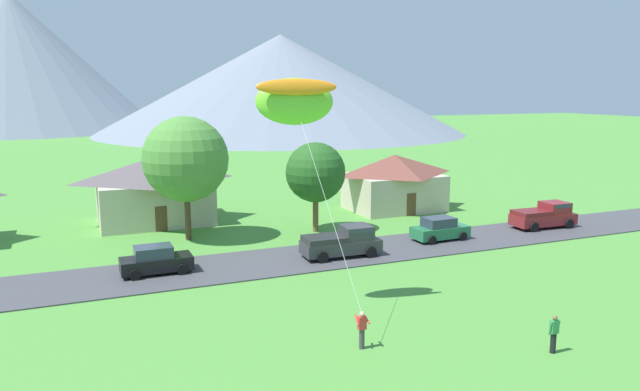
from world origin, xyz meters
TOP-DOWN VIEW (x-y plane):
  - road_strip at (0.00, 25.75)m, footprint 160.00×6.23m
  - mountain_far_west_ridge at (-22.69, 172.37)m, footprint 74.64×74.64m
  - mountain_west_ridge at (39.77, 133.74)m, footprint 91.34×91.34m
  - house_left_center at (17.29, 37.60)m, footprint 8.62×6.63m
  - house_right_center at (-3.75, 40.73)m, footprint 9.59×7.78m
  - tree_near_left at (-2.29, 33.73)m, footprint 6.21×6.21m
  - tree_center at (7.36, 32.46)m, footprint 4.64×4.64m
  - parked_car_black_west_end at (-5.66, 26.09)m, footprint 4.21×2.10m
  - parked_car_green_mid_west at (14.64, 26.25)m, footprint 4.26×2.19m
  - pickup_truck_charcoal_west_side at (6.28, 25.11)m, footprint 5.27×2.47m
  - pickup_truck_maroon_east_side at (24.65, 26.37)m, footprint 5.28×2.50m
  - kite_flyer_with_kite at (0.14, 17.47)m, footprint 4.05×6.93m
  - watcher_person at (8.33, 8.49)m, footprint 0.56×0.24m

SIDE VIEW (x-z plane):
  - road_strip at x=0.00m, z-range 0.00..0.08m
  - parked_car_black_west_end at x=-5.66m, z-range 0.03..1.71m
  - parked_car_green_mid_west at x=14.64m, z-range 0.03..1.71m
  - watcher_person at x=8.33m, z-range 0.04..1.71m
  - pickup_truck_charcoal_west_side at x=6.28m, z-range 0.06..2.06m
  - pickup_truck_maroon_east_side at x=24.65m, z-range 0.06..2.06m
  - house_left_center at x=17.29m, z-range 0.09..5.18m
  - house_right_center at x=-3.75m, z-range 0.10..5.54m
  - tree_center at x=7.36m, z-range 1.16..8.16m
  - tree_near_left at x=-2.29m, z-range 1.43..10.54m
  - kite_flyer_with_kite at x=0.14m, z-range 4.56..16.22m
  - mountain_west_ridge at x=39.77m, z-range 0.00..24.17m
  - mountain_far_west_ridge at x=-22.69m, z-range 0.00..36.21m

